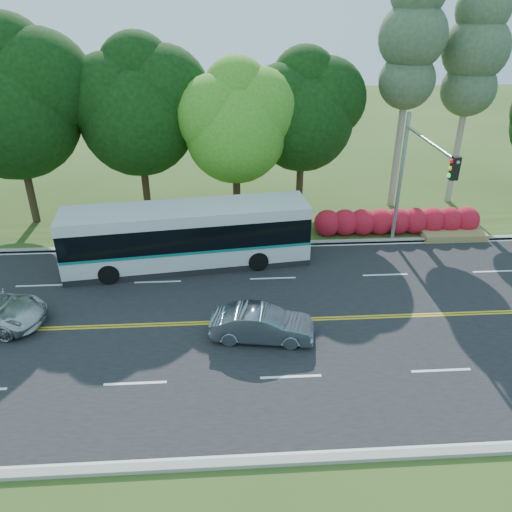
{
  "coord_description": "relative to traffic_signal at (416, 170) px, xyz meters",
  "views": [
    {
      "loc": [
        -2.59,
        -17.16,
        12.11
      ],
      "look_at": [
        -1.4,
        2.0,
        2.05
      ],
      "focal_mm": 35.0,
      "sensor_mm": 36.0,
      "label": 1
    }
  ],
  "objects": [
    {
      "name": "ground",
      "position": [
        -6.49,
        -5.4,
        -4.67
      ],
      "size": [
        120.0,
        120.0,
        0.0
      ],
      "primitive_type": "plane",
      "color": "#304B19",
      "rests_on": "ground"
    },
    {
      "name": "road",
      "position": [
        -6.49,
        -5.4,
        -4.66
      ],
      "size": [
        60.0,
        14.0,
        0.02
      ],
      "primitive_type": "cube",
      "color": "black",
      "rests_on": "ground"
    },
    {
      "name": "curb_north",
      "position": [
        -6.49,
        1.75,
        -4.6
      ],
      "size": [
        60.0,
        0.3,
        0.15
      ],
      "primitive_type": "cube",
      "color": "#9A968B",
      "rests_on": "ground"
    },
    {
      "name": "curb_south",
      "position": [
        -6.49,
        -12.55,
        -4.6
      ],
      "size": [
        60.0,
        0.3,
        0.15
      ],
      "primitive_type": "cube",
      "color": "#9A968B",
      "rests_on": "ground"
    },
    {
      "name": "grass_verge",
      "position": [
        -6.49,
        3.6,
        -4.62
      ],
      "size": [
        60.0,
        4.0,
        0.1
      ],
      "primitive_type": "cube",
      "color": "#304B19",
      "rests_on": "ground"
    },
    {
      "name": "lane_markings",
      "position": [
        -6.59,
        -5.4,
        -4.65
      ],
      "size": [
        57.6,
        13.82,
        0.0
      ],
      "color": "gold",
      "rests_on": "road"
    },
    {
      "name": "tree_row",
      "position": [
        -11.65,
        6.73,
        2.06
      ],
      "size": [
        44.7,
        9.1,
        13.84
      ],
      "color": "black",
      "rests_on": "ground"
    },
    {
      "name": "bougainvillea_hedge",
      "position": [
        0.69,
        2.75,
        -3.95
      ],
      "size": [
        9.5,
        2.25,
        1.5
      ],
      "color": "maroon",
      "rests_on": "ground"
    },
    {
      "name": "traffic_signal",
      "position": [
        0.0,
        0.0,
        0.0
      ],
      "size": [
        0.42,
        6.1,
        7.0
      ],
      "color": "#979A9F",
      "rests_on": "ground"
    },
    {
      "name": "transit_bus",
      "position": [
        -11.1,
        -0.26,
        -3.11
      ],
      "size": [
        12.1,
        3.97,
        3.11
      ],
      "rotation": [
        0.0,
        0.0,
        0.12
      ],
      "color": "silver",
      "rests_on": "road"
    },
    {
      "name": "sedan",
      "position": [
        -7.86,
        -6.58,
        -3.99
      ],
      "size": [
        4.19,
        1.99,
        1.33
      ],
      "primitive_type": "imported",
      "rotation": [
        0.0,
        0.0,
        1.42
      ],
      "color": "slate",
      "rests_on": "road"
    }
  ]
}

